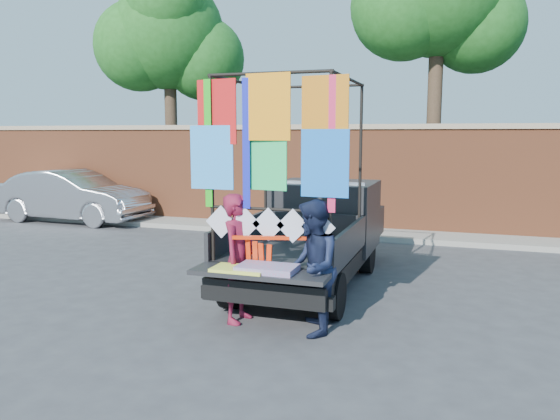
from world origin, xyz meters
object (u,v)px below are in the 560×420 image
(sedan, at_px, (73,196))
(woman, at_px, (239,258))
(pickup_truck, at_px, (318,231))
(man, at_px, (312,267))

(sedan, distance_m, woman, 9.47)
(sedan, height_order, woman, woman)
(pickup_truck, relative_size, man, 3.04)
(sedan, xyz_separation_m, man, (8.39, -6.05, 0.11))
(pickup_truck, distance_m, man, 2.61)
(pickup_truck, height_order, woman, pickup_truck)
(woman, bearing_deg, sedan, 54.98)
(sedan, relative_size, man, 2.63)
(man, bearing_deg, woman, -112.42)
(pickup_truck, height_order, sedan, pickup_truck)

